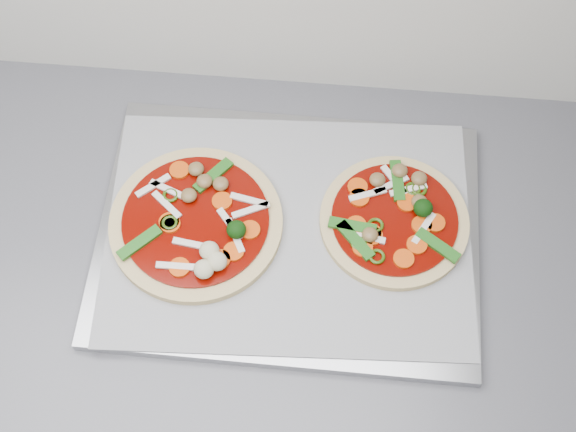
{
  "coord_description": "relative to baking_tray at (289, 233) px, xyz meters",
  "views": [
    {
      "loc": [
        0.17,
        0.91,
        1.79
      ],
      "look_at": [
        0.12,
        1.37,
        0.93
      ],
      "focal_mm": 50.0,
      "sensor_mm": 36.0,
      "label": 1
    }
  ],
  "objects": [
    {
      "name": "pizza_right",
      "position": [
        0.13,
        0.02,
        0.02
      ],
      "size": [
        0.24,
        0.24,
        0.03
      ],
      "rotation": [
        0.0,
        0.0,
        0.36
      ],
      "color": "#DFBB85",
      "rests_on": "parchment"
    },
    {
      "name": "countertop",
      "position": [
        -0.13,
        -0.06,
        -0.03
      ],
      "size": [
        3.6,
        0.6,
        0.04
      ],
      "primitive_type": "cube",
      "color": "#58585F",
      "rests_on": "base_cabinet"
    },
    {
      "name": "pizza_left",
      "position": [
        -0.11,
        -0.01,
        0.02
      ],
      "size": [
        0.27,
        0.27,
        0.04
      ],
      "rotation": [
        0.0,
        0.0,
        0.32
      ],
      "color": "#DFBB85",
      "rests_on": "parchment"
    },
    {
      "name": "parchment",
      "position": [
        0.0,
        0.0,
        0.01
      ],
      "size": [
        0.46,
        0.35,
        0.0
      ],
      "primitive_type": "cube",
      "rotation": [
        0.0,
        0.0,
        0.05
      ],
      "color": "#A4A5AA",
      "rests_on": "baking_tray"
    },
    {
      "name": "base_cabinet",
      "position": [
        -0.13,
        -0.06,
        -0.48
      ],
      "size": [
        3.6,
        0.6,
        0.86
      ],
      "primitive_type": "cube",
      "color": "silver",
      "rests_on": "ground"
    },
    {
      "name": "baking_tray",
      "position": [
        0.0,
        0.0,
        0.0
      ],
      "size": [
        0.47,
        0.35,
        0.02
      ],
      "primitive_type": "cube",
      "rotation": [
        0.0,
        0.0,
        -0.01
      ],
      "color": "#97989D",
      "rests_on": "countertop"
    }
  ]
}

